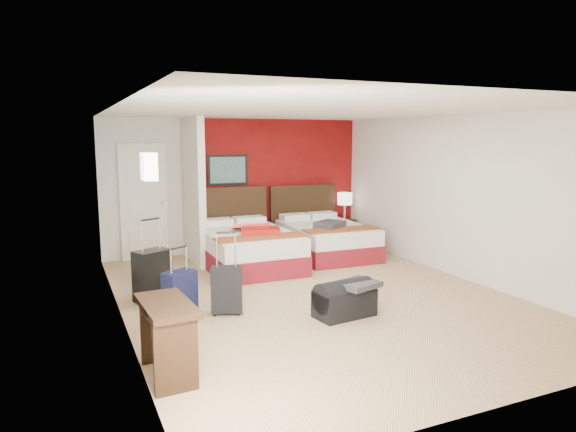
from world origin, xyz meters
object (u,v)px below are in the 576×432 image
nightstand (344,231)px  duffel_bag (344,302)px  desk (168,339)px  suitcase_black (152,278)px  table_lamp (345,206)px  red_suitcase_open (256,229)px  suitcase_navy (180,295)px  bed_right (326,240)px  bed_left (248,249)px  suitcase_charcoal (227,292)px

nightstand → duffel_bag: (-2.20, -3.79, -0.07)m
nightstand → desk: desk is taller
suitcase_black → table_lamp: bearing=2.7°
red_suitcase_open → suitcase_navy: red_suitcase_open is taller
red_suitcase_open → table_lamp: bearing=42.5°
duffel_bag → bed_right: bearing=58.6°
bed_right → nightstand: size_ratio=3.75×
bed_right → red_suitcase_open: (-1.50, -0.32, 0.37)m
bed_left → bed_right: (1.60, 0.22, -0.02)m
bed_left → nightstand: bearing=23.6°
bed_left → suitcase_black: bearing=-143.8°
nightstand → suitcase_navy: suitcase_navy is taller
bed_right → duffel_bag: bed_right is taller
bed_left → red_suitcase_open: 0.38m
table_lamp → duffel_bag: table_lamp is taller
nightstand → table_lamp: bearing=0.0°
bed_right → suitcase_navy: bed_right is taller
nightstand → duffel_bag: size_ratio=0.70×
suitcase_black → suitcase_navy: 0.72m
desk → table_lamp: bearing=42.1°
bed_right → table_lamp: (0.85, 0.81, 0.49)m
table_lamp → bed_left: bearing=-157.2°
bed_right → suitcase_black: (-3.38, -1.49, 0.05)m
table_lamp → suitcase_charcoal: size_ratio=0.97×
red_suitcase_open → bed_left: bearing=151.8°
suitcase_charcoal → bed_left: bearing=83.0°
nightstand → suitcase_charcoal: bearing=-139.2°
red_suitcase_open → suitcase_navy: 2.52m
nightstand → desk: bearing=-135.8°
bed_left → nightstand: (2.45, 1.03, -0.05)m
bed_left → suitcase_black: 2.18m
nightstand → suitcase_black: size_ratio=0.76×
nightstand → desk: size_ratio=0.61×
bed_right → suitcase_charcoal: bed_right is taller
bed_left → bed_right: size_ratio=1.06×
nightstand → suitcase_charcoal: 4.66m
nightstand → table_lamp: (0.00, 0.00, 0.52)m
bed_left → suitcase_navy: 2.50m
red_suitcase_open → table_lamp: 2.61m
duffel_bag → table_lamp: bearing=52.9°
table_lamp → suitcase_navy: table_lamp is taller
desk → bed_right: bearing=42.4°
bed_right → suitcase_black: size_ratio=2.83×
bed_right → desk: bearing=-132.5°
duffel_bag → desk: (-2.26, -0.73, 0.16)m
suitcase_black → suitcase_navy: bearing=-98.8°
suitcase_charcoal → duffel_bag: size_ratio=0.77×
table_lamp → nightstand: bearing=0.0°
bed_left → suitcase_charcoal: size_ratio=3.61×
suitcase_navy → duffel_bag: 1.99m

